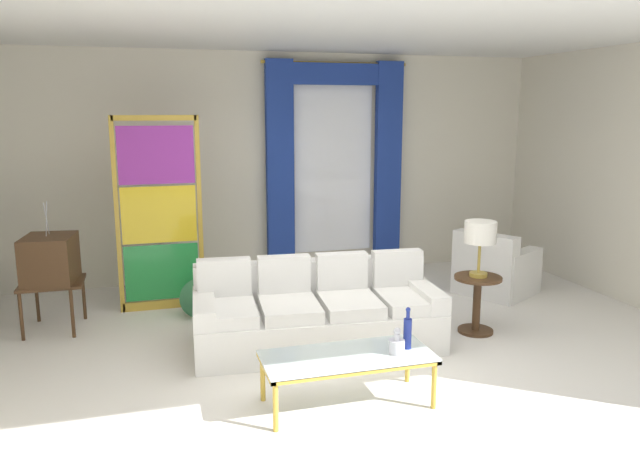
# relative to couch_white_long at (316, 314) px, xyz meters

# --- Properties ---
(ground_plane) EXTENTS (16.00, 16.00, 0.00)m
(ground_plane) POSITION_rel_couch_white_long_xyz_m (0.26, -0.40, -0.31)
(ground_plane) COLOR white
(wall_rear) EXTENTS (8.00, 0.12, 3.00)m
(wall_rear) POSITION_rel_couch_white_long_xyz_m (0.26, 2.66, 1.19)
(wall_rear) COLOR silver
(wall_rear) RESTS_ON ground
(ceiling_slab) EXTENTS (8.00, 7.60, 0.04)m
(ceiling_slab) POSITION_rel_couch_white_long_xyz_m (0.26, 0.40, 2.71)
(ceiling_slab) COLOR white
(curtained_window) EXTENTS (2.00, 0.17, 2.70)m
(curtained_window) POSITION_rel_couch_white_long_xyz_m (0.96, 2.49, 1.44)
(curtained_window) COLOR white
(curtained_window) RESTS_ON ground
(couch_white_long) EXTENTS (2.40, 1.09, 0.86)m
(couch_white_long) POSITION_rel_couch_white_long_xyz_m (0.00, 0.00, 0.00)
(couch_white_long) COLOR white
(couch_white_long) RESTS_ON ground
(coffee_table) EXTENTS (1.32, 0.57, 0.41)m
(coffee_table) POSITION_rel_couch_white_long_xyz_m (-0.11, -1.26, 0.07)
(coffee_table) COLOR silver
(coffee_table) RESTS_ON ground
(bottle_blue_decanter) EXTENTS (0.12, 0.12, 0.21)m
(bottle_blue_decanter) POSITION_rel_couch_white_long_xyz_m (0.27, -1.34, 0.17)
(bottle_blue_decanter) COLOR silver
(bottle_blue_decanter) RESTS_ON coffee_table
(bottle_crystal_tall) EXTENTS (0.07, 0.07, 0.34)m
(bottle_crystal_tall) POSITION_rel_couch_white_long_xyz_m (0.39, -1.27, 0.24)
(bottle_crystal_tall) COLOR navy
(bottle_crystal_tall) RESTS_ON coffee_table
(vintage_tv) EXTENTS (0.62, 0.64, 1.35)m
(vintage_tv) POSITION_rel_couch_white_long_xyz_m (-2.52, 1.15, 0.42)
(vintage_tv) COLOR #472D19
(vintage_tv) RESTS_ON ground
(armchair_white) EXTENTS (1.11, 1.10, 0.80)m
(armchair_white) POSITION_rel_couch_white_long_xyz_m (2.58, 1.00, -0.02)
(armchair_white) COLOR white
(armchair_white) RESTS_ON ground
(stained_glass_divider) EXTENTS (0.95, 0.05, 2.20)m
(stained_glass_divider) POSITION_rel_couch_white_long_xyz_m (-1.40, 1.53, 0.75)
(stained_glass_divider) COLOR gold
(stained_glass_divider) RESTS_ON ground
(peacock_figurine) EXTENTS (0.44, 0.60, 0.50)m
(peacock_figurine) POSITION_rel_couch_white_long_xyz_m (-1.02, 1.05, -0.09)
(peacock_figurine) COLOR beige
(peacock_figurine) RESTS_ON ground
(round_side_table) EXTENTS (0.48, 0.48, 0.59)m
(round_side_table) POSITION_rel_couch_white_long_xyz_m (1.67, -0.14, 0.05)
(round_side_table) COLOR #472D19
(round_side_table) RESTS_ON ground
(table_lamp_brass) EXTENTS (0.32, 0.32, 0.57)m
(table_lamp_brass) POSITION_rel_couch_white_long_xyz_m (1.67, -0.14, 0.72)
(table_lamp_brass) COLOR #B29338
(table_lamp_brass) RESTS_ON round_side_table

